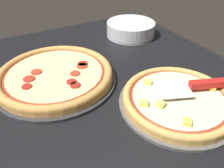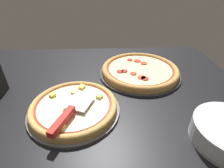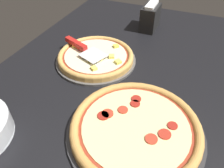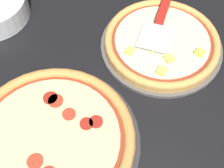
# 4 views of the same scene
# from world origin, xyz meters

# --- Properties ---
(ground_plane) EXTENTS (1.40, 0.98, 0.04)m
(ground_plane) POSITION_xyz_m (0.00, 0.00, -0.02)
(ground_plane) COLOR black
(pizza_pan_front) EXTENTS (0.33, 0.33, 0.01)m
(pizza_pan_front) POSITION_xyz_m (-0.03, -0.13, 0.01)
(pizza_pan_front) COLOR #565451
(pizza_pan_front) RESTS_ON ground_plane
(pizza_front) EXTENTS (0.31, 0.31, 0.03)m
(pizza_front) POSITION_xyz_m (-0.03, -0.13, 0.02)
(pizza_front) COLOR tan
(pizza_front) RESTS_ON pizza_pan_front
(pizza_pan_back) EXTENTS (0.40, 0.40, 0.01)m
(pizza_pan_back) POSITION_xyz_m (0.26, 0.13, 0.01)
(pizza_pan_back) COLOR #2D2D30
(pizza_pan_back) RESTS_ON ground_plane
(pizza_back) EXTENTS (0.37, 0.37, 0.03)m
(pizza_back) POSITION_xyz_m (0.26, 0.13, 0.03)
(pizza_back) COLOR #C68E47
(pizza_back) RESTS_ON pizza_pan_back
(serving_spatula) EXTENTS (0.13, 0.22, 0.02)m
(serving_spatula) POSITION_xyz_m (-0.04, -0.21, 0.05)
(serving_spatula) COLOR silver
(serving_spatula) RESTS_ON pizza_front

